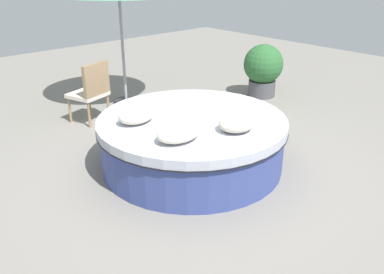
{
  "coord_description": "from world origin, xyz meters",
  "views": [
    {
      "loc": [
        -3.14,
        -3.45,
        2.46
      ],
      "look_at": [
        0.0,
        0.0,
        0.39
      ],
      "focal_mm": 37.97,
      "sensor_mm": 36.0,
      "label": 1
    }
  ],
  "objects_px": {
    "round_bed": "(192,141)",
    "patio_chair": "(92,89)",
    "throw_pillow_2": "(236,123)",
    "throw_pillow_0": "(136,115)",
    "throw_pillow_1": "(179,133)",
    "planter": "(263,68)"
  },
  "relations": [
    {
      "from": "round_bed",
      "to": "patio_chair",
      "type": "bearing_deg",
      "value": 94.36
    },
    {
      "from": "round_bed",
      "to": "patio_chair",
      "type": "distance_m",
      "value": 2.19
    },
    {
      "from": "throw_pillow_0",
      "to": "planter",
      "type": "xyz_separation_m",
      "value": [
        3.51,
        0.88,
        -0.2
      ]
    },
    {
      "from": "throw_pillow_2",
      "to": "throw_pillow_0",
      "type": "bearing_deg",
      "value": 126.35
    },
    {
      "from": "throw_pillow_0",
      "to": "round_bed",
      "type": "bearing_deg",
      "value": -28.39
    },
    {
      "from": "throw_pillow_0",
      "to": "throw_pillow_1",
      "type": "xyz_separation_m",
      "value": [
        0.04,
        -0.72,
        -0.01
      ]
    },
    {
      "from": "round_bed",
      "to": "throw_pillow_1",
      "type": "bearing_deg",
      "value": -144.48
    },
    {
      "from": "throw_pillow_0",
      "to": "patio_chair",
      "type": "relative_size",
      "value": 0.47
    },
    {
      "from": "throw_pillow_2",
      "to": "patio_chair",
      "type": "bearing_deg",
      "value": 95.51
    },
    {
      "from": "patio_chair",
      "to": "throw_pillow_2",
      "type": "bearing_deg",
      "value": -101.15
    },
    {
      "from": "patio_chair",
      "to": "planter",
      "type": "relative_size",
      "value": 0.99
    },
    {
      "from": "round_bed",
      "to": "planter",
      "type": "height_order",
      "value": "planter"
    },
    {
      "from": "throw_pillow_0",
      "to": "throw_pillow_2",
      "type": "distance_m",
      "value": 1.19
    },
    {
      "from": "round_bed",
      "to": "planter",
      "type": "distance_m",
      "value": 3.16
    },
    {
      "from": "planter",
      "to": "throw_pillow_2",
      "type": "bearing_deg",
      "value": -146.78
    },
    {
      "from": "throw_pillow_2",
      "to": "patio_chair",
      "type": "height_order",
      "value": "patio_chair"
    },
    {
      "from": "throw_pillow_2",
      "to": "planter",
      "type": "distance_m",
      "value": 3.37
    },
    {
      "from": "throw_pillow_1",
      "to": "throw_pillow_2",
      "type": "distance_m",
      "value": 0.7
    },
    {
      "from": "round_bed",
      "to": "planter",
      "type": "bearing_deg",
      "value": 22.5
    },
    {
      "from": "throw_pillow_1",
      "to": "patio_chair",
      "type": "height_order",
      "value": "patio_chair"
    },
    {
      "from": "round_bed",
      "to": "throw_pillow_2",
      "type": "relative_size",
      "value": 5.44
    },
    {
      "from": "throw_pillow_1",
      "to": "throw_pillow_2",
      "type": "height_order",
      "value": "same"
    }
  ]
}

